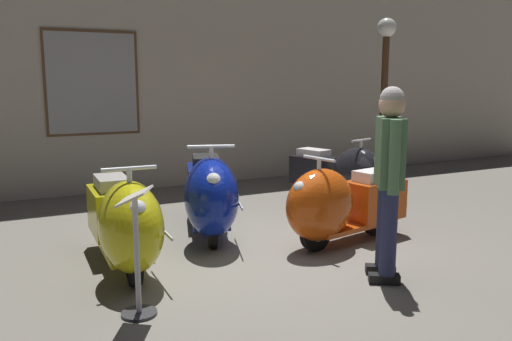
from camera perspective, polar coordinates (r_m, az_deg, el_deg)
name	(u,v)px	position (r m, az deg, el deg)	size (l,w,h in m)	color
ground_plane	(292,257)	(5.52, 3.99, -9.35)	(60.00, 60.00, 0.00)	slate
showroom_back_wall	(167,71)	(9.06, -9.68, 10.70)	(18.00, 0.24, 3.94)	#BCB29E
scooter_0	(125,223)	(5.07, -14.12, -5.57)	(0.59, 1.77, 1.07)	black
scooter_1	(210,195)	(6.01, -5.07, -2.63)	(1.07, 1.93, 1.13)	black
scooter_2	(338,204)	(5.82, 8.91, -3.67)	(1.72, 0.79, 1.02)	black
scooter_3	(344,173)	(7.83, 9.57, -0.32)	(0.90, 1.68, 0.99)	black
lamppost	(384,95)	(8.72, 13.80, 8.06)	(0.30, 0.30, 2.78)	#472D19
visitor_0	(389,170)	(4.81, 14.32, 0.04)	(0.42, 0.52, 1.76)	black
info_stanchion	(137,264)	(4.18, -12.84, -9.90)	(0.35, 0.39, 1.01)	#333338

